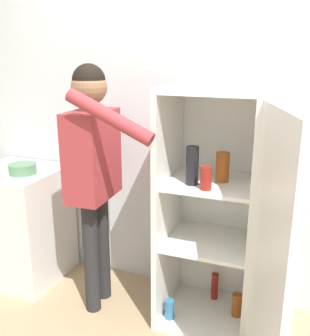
# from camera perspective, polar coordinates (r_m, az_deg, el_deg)

# --- Properties ---
(wall_back) EXTENTS (7.00, 0.06, 2.55)m
(wall_back) POSITION_cam_1_polar(r_m,az_deg,el_deg) (2.90, 4.01, 5.76)
(wall_back) COLOR silver
(wall_back) RESTS_ON ground_plane
(refrigerator) EXTENTS (0.87, 1.18, 1.62)m
(refrigerator) POSITION_cam_1_polar(r_m,az_deg,el_deg) (2.54, 9.91, -7.18)
(refrigerator) COLOR white
(refrigerator) RESTS_ON ground_plane
(person) EXTENTS (0.66, 0.56, 1.75)m
(person) POSITION_cam_1_polar(r_m,az_deg,el_deg) (2.68, -8.89, 1.35)
(person) COLOR #262628
(person) RESTS_ON ground_plane
(counter) EXTENTS (0.66, 0.63, 0.92)m
(counter) POSITION_cam_1_polar(r_m,az_deg,el_deg) (3.43, -18.82, -7.64)
(counter) COLOR white
(counter) RESTS_ON ground_plane
(bowl) EXTENTS (0.21, 0.21, 0.08)m
(bowl) POSITION_cam_1_polar(r_m,az_deg,el_deg) (3.14, -18.65, -0.09)
(bowl) COLOR #517F5B
(bowl) RESTS_ON counter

